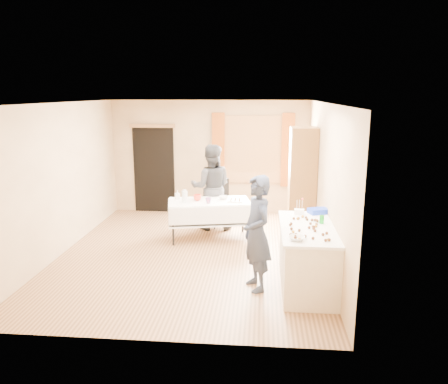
# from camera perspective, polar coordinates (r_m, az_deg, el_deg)

# --- Properties ---
(floor) EXTENTS (4.50, 5.50, 0.02)m
(floor) POSITION_cam_1_polar(r_m,az_deg,el_deg) (7.75, -4.35, -8.14)
(floor) COLOR #9E7047
(floor) RESTS_ON ground
(ceiling) EXTENTS (4.50, 5.50, 0.02)m
(ceiling) POSITION_cam_1_polar(r_m,az_deg,el_deg) (7.24, -4.71, 11.61)
(ceiling) COLOR white
(ceiling) RESTS_ON floor
(wall_back) EXTENTS (4.50, 0.02, 2.60)m
(wall_back) POSITION_cam_1_polar(r_m,az_deg,el_deg) (10.08, -1.94, 4.52)
(wall_back) COLOR tan
(wall_back) RESTS_ON floor
(wall_front) EXTENTS (4.50, 0.02, 2.60)m
(wall_front) POSITION_cam_1_polar(r_m,az_deg,el_deg) (4.77, -10.00, -5.24)
(wall_front) COLOR tan
(wall_front) RESTS_ON floor
(wall_left) EXTENTS (0.02, 5.50, 2.60)m
(wall_left) POSITION_cam_1_polar(r_m,az_deg,el_deg) (8.07, -20.56, 1.59)
(wall_left) COLOR tan
(wall_left) RESTS_ON floor
(wall_right) EXTENTS (0.02, 5.50, 2.60)m
(wall_right) POSITION_cam_1_polar(r_m,az_deg,el_deg) (7.36, 13.11, 1.05)
(wall_right) COLOR tan
(wall_right) RESTS_ON floor
(window_frame) EXTENTS (1.32, 0.06, 1.52)m
(window_frame) POSITION_cam_1_polar(r_m,az_deg,el_deg) (9.94, 3.79, 5.55)
(window_frame) COLOR olive
(window_frame) RESTS_ON wall_back
(window_pane) EXTENTS (1.20, 0.02, 1.40)m
(window_pane) POSITION_cam_1_polar(r_m,az_deg,el_deg) (9.92, 3.78, 5.54)
(window_pane) COLOR white
(window_pane) RESTS_ON wall_back
(curtain_left) EXTENTS (0.28, 0.06, 1.65)m
(curtain_left) POSITION_cam_1_polar(r_m,az_deg,el_deg) (9.93, -0.74, 5.57)
(curtain_left) COLOR #934513
(curtain_left) RESTS_ON wall_back
(curtain_right) EXTENTS (0.28, 0.06, 1.65)m
(curtain_right) POSITION_cam_1_polar(r_m,az_deg,el_deg) (9.90, 8.32, 5.41)
(curtain_right) COLOR #934513
(curtain_right) RESTS_ON wall_back
(doorway) EXTENTS (0.95, 0.04, 2.00)m
(doorway) POSITION_cam_1_polar(r_m,az_deg,el_deg) (10.33, -9.13, 2.89)
(doorway) COLOR black
(doorway) RESTS_ON floor
(door_lintel) EXTENTS (1.05, 0.06, 0.08)m
(door_lintel) POSITION_cam_1_polar(r_m,az_deg,el_deg) (10.18, -9.38, 8.52)
(door_lintel) COLOR olive
(door_lintel) RESTS_ON wall_back
(cabinet) EXTENTS (0.50, 0.60, 2.13)m
(cabinet) POSITION_cam_1_polar(r_m,az_deg,el_deg) (8.52, 10.17, 1.17)
(cabinet) COLOR brown
(cabinet) RESTS_ON floor
(counter) EXTENTS (0.79, 1.67, 0.91)m
(counter) POSITION_cam_1_polar(r_m,az_deg,el_deg) (6.46, 10.82, -8.34)
(counter) COLOR beige
(counter) RESTS_ON floor
(party_table) EXTENTS (1.69, 1.10, 0.75)m
(party_table) POSITION_cam_1_polar(r_m,az_deg,el_deg) (8.39, -1.91, -3.17)
(party_table) COLOR black
(party_table) RESTS_ON floor
(chair) EXTENTS (0.51, 0.51, 0.99)m
(chair) POSITION_cam_1_polar(r_m,az_deg,el_deg) (9.23, -0.40, -2.64)
(chair) COLOR black
(chair) RESTS_ON floor
(girl) EXTENTS (0.89, 0.82, 1.66)m
(girl) POSITION_cam_1_polar(r_m,az_deg,el_deg) (6.18, 4.32, -5.42)
(girl) COLOR #21293D
(girl) RESTS_ON floor
(woman) EXTENTS (0.97, 0.82, 1.75)m
(woman) POSITION_cam_1_polar(r_m,az_deg,el_deg) (8.90, -1.69, 0.63)
(woman) COLOR black
(woman) RESTS_ON floor
(soda_can) EXTENTS (0.08, 0.08, 0.12)m
(soda_can) POSITION_cam_1_polar(r_m,az_deg,el_deg) (6.49, 12.64, -3.51)
(soda_can) COLOR #118B1D
(soda_can) RESTS_ON counter
(mixing_bowl) EXTENTS (0.35, 0.35, 0.05)m
(mixing_bowl) POSITION_cam_1_polar(r_m,az_deg,el_deg) (5.72, 9.47, -5.98)
(mixing_bowl) COLOR white
(mixing_bowl) RESTS_ON counter
(foam_block) EXTENTS (0.16, 0.11, 0.08)m
(foam_block) POSITION_cam_1_polar(r_m,az_deg,el_deg) (6.91, 9.80, -2.56)
(foam_block) COLOR white
(foam_block) RESTS_ON counter
(blue_basket) EXTENTS (0.35, 0.29, 0.08)m
(blue_basket) POSITION_cam_1_polar(r_m,az_deg,el_deg) (7.01, 12.23, -2.43)
(blue_basket) COLOR #1734BD
(blue_basket) RESTS_ON counter
(pitcher) EXTENTS (0.12, 0.12, 0.22)m
(pitcher) POSITION_cam_1_polar(r_m,az_deg,el_deg) (8.19, -5.16, -0.62)
(pitcher) COLOR silver
(pitcher) RESTS_ON party_table
(cup_red) EXTENTS (0.28, 0.28, 0.12)m
(cup_red) POSITION_cam_1_polar(r_m,az_deg,el_deg) (8.33, -3.49, -0.73)
(cup_red) COLOR red
(cup_red) RESTS_ON party_table
(cup_rainbow) EXTENTS (0.19, 0.19, 0.10)m
(cup_rainbow) POSITION_cam_1_polar(r_m,az_deg,el_deg) (8.13, -2.06, -1.11)
(cup_rainbow) COLOR red
(cup_rainbow) RESTS_ON party_table
(small_bowl) EXTENTS (0.23, 0.23, 0.06)m
(small_bowl) POSITION_cam_1_polar(r_m,az_deg,el_deg) (8.44, -0.07, -0.73)
(small_bowl) COLOR white
(small_bowl) RESTS_ON party_table
(pastry_tray) EXTENTS (0.28, 0.20, 0.02)m
(pastry_tray) POSITION_cam_1_polar(r_m,az_deg,el_deg) (8.27, 1.48, -1.15)
(pastry_tray) COLOR white
(pastry_tray) RESTS_ON party_table
(bottle) EXTENTS (0.15, 0.15, 0.17)m
(bottle) POSITION_cam_1_polar(r_m,az_deg,el_deg) (8.46, -6.11, -0.36)
(bottle) COLOR white
(bottle) RESTS_ON party_table
(cake_balls) EXTENTS (0.53, 1.12, 0.04)m
(cake_balls) POSITION_cam_1_polar(r_m,az_deg,el_deg) (6.19, 10.83, -4.62)
(cake_balls) COLOR #3F2314
(cake_balls) RESTS_ON counter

